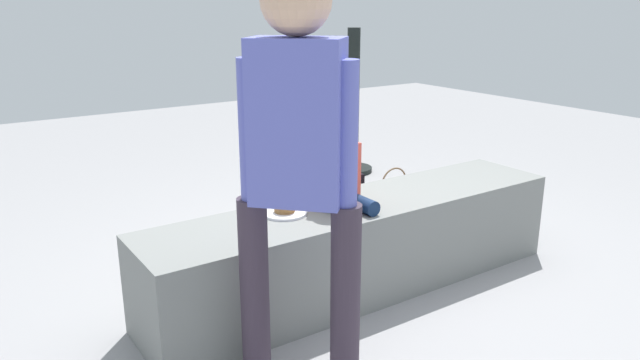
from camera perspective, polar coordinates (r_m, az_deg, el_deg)
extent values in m
plane|color=gray|center=(3.26, 3.79, -10.20)|extent=(12.00, 12.00, 0.00)
cube|color=gray|center=(3.16, 3.87, -6.27)|extent=(2.34, 0.50, 0.49)
cylinder|color=#12274B|center=(2.88, 1.89, -2.56)|extent=(0.08, 0.25, 0.08)
cylinder|color=#12274B|center=(2.94, 3.69, -2.14)|extent=(0.08, 0.25, 0.08)
cube|color=#EC5443|center=(2.95, 1.55, 0.85)|extent=(0.21, 0.13, 0.28)
sphere|color=#DBAD8C|center=(2.90, 1.58, 5.09)|extent=(0.16, 0.16, 0.16)
cylinder|color=#DBAD8C|center=(2.89, -0.30, 0.41)|extent=(0.05, 0.05, 0.21)
cylinder|color=#DBAD8C|center=(3.02, 3.32, 1.09)|extent=(0.05, 0.05, 0.21)
cylinder|color=#372C3A|center=(2.31, 2.43, -11.40)|extent=(0.11, 0.11, 0.77)
cylinder|color=#372C3A|center=(2.39, -6.25, -10.51)|extent=(0.11, 0.11, 0.77)
cube|color=#5D64C3|center=(2.12, -2.17, 5.49)|extent=(0.37, 0.37, 0.59)
cylinder|color=#5D64C3|center=(2.09, 2.42, 3.85)|extent=(0.09, 0.09, 0.56)
cylinder|color=#5D64C3|center=(2.18, -6.56, 4.24)|extent=(0.09, 0.09, 0.56)
cylinder|color=white|center=(2.90, -3.40, -3.13)|extent=(0.22, 0.22, 0.01)
cylinder|color=olive|center=(2.89, -3.41, -2.60)|extent=(0.10, 0.10, 0.04)
cylinder|color=silver|center=(2.88, -3.41, -2.10)|extent=(0.10, 0.10, 0.01)
cube|color=silver|center=(2.92, -2.28, -2.79)|extent=(0.11, 0.04, 0.00)
cube|color=gold|center=(3.34, -6.92, -6.93)|extent=(0.25, 0.12, 0.28)
torus|color=white|center=(3.26, -7.88, -4.86)|extent=(0.10, 0.01, 0.10)
torus|color=white|center=(3.31, -6.15, -4.48)|extent=(0.10, 0.01, 0.10)
cylinder|color=black|center=(5.39, 3.06, 1.04)|extent=(0.36, 0.36, 0.04)
cylinder|color=black|center=(5.25, 3.17, 7.66)|extent=(0.11, 0.11, 1.22)
cylinder|color=silver|center=(3.96, -5.72, -4.06)|extent=(0.07, 0.07, 0.15)
cone|color=silver|center=(3.93, -5.76, -2.85)|extent=(0.07, 0.07, 0.03)
cylinder|color=white|center=(3.92, -5.77, -2.56)|extent=(0.03, 0.03, 0.02)
cylinder|color=red|center=(4.18, 11.30, -3.48)|extent=(0.07, 0.07, 0.11)
cube|color=black|center=(4.48, 2.16, -0.97)|extent=(0.32, 0.13, 0.23)
torus|color=black|center=(4.44, 2.17, 0.42)|extent=(0.23, 0.01, 0.23)
cube|color=brown|center=(4.37, 7.02, -1.65)|extent=(0.32, 0.11, 0.21)
torus|color=brown|center=(4.34, 7.07, -0.34)|extent=(0.24, 0.01, 0.24)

